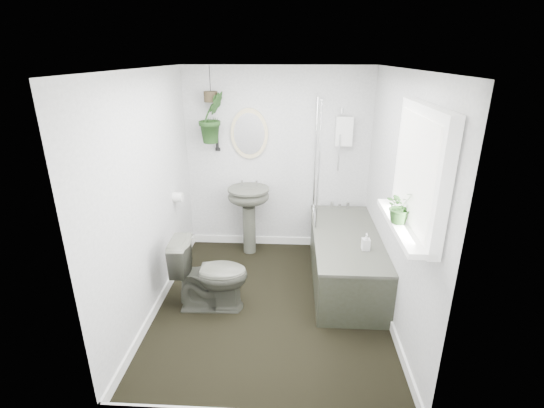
{
  "coord_description": "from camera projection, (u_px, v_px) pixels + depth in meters",
  "views": [
    {
      "loc": [
        0.2,
        -3.42,
        2.41
      ],
      "look_at": [
        0.0,
        0.15,
        1.05
      ],
      "focal_mm": 26.0,
      "sensor_mm": 36.0,
      "label": 1
    }
  ],
  "objects": [
    {
      "name": "floor",
      "position": [
        271.0,
        305.0,
        4.06
      ],
      "size": [
        2.3,
        2.8,
        0.02
      ],
      "primitive_type": "cube",
      "color": "black",
      "rests_on": "ground"
    },
    {
      "name": "ceiling",
      "position": [
        271.0,
        68.0,
        3.24
      ],
      "size": [
        2.3,
        2.8,
        0.02
      ],
      "primitive_type": "cube",
      "color": "white",
      "rests_on": "ground"
    },
    {
      "name": "wall_back",
      "position": [
        278.0,
        161.0,
        4.97
      ],
      "size": [
        2.3,
        0.02,
        2.3
      ],
      "primitive_type": "cube",
      "color": "silver",
      "rests_on": "ground"
    },
    {
      "name": "wall_front",
      "position": [
        257.0,
        282.0,
        2.34
      ],
      "size": [
        2.3,
        0.02,
        2.3
      ],
      "primitive_type": "cube",
      "color": "silver",
      "rests_on": "ground"
    },
    {
      "name": "wall_left",
      "position": [
        149.0,
        197.0,
        3.71
      ],
      "size": [
        0.02,
        2.8,
        2.3
      ],
      "primitive_type": "cube",
      "color": "silver",
      "rests_on": "ground"
    },
    {
      "name": "wall_right",
      "position": [
        398.0,
        202.0,
        3.59
      ],
      "size": [
        0.02,
        2.8,
        2.3
      ],
      "primitive_type": "cube",
      "color": "silver",
      "rests_on": "ground"
    },
    {
      "name": "skirting",
      "position": [
        271.0,
        300.0,
        4.04
      ],
      "size": [
        2.3,
        2.8,
        0.1
      ],
      "primitive_type": "cube",
      "color": "white",
      "rests_on": "floor"
    },
    {
      "name": "bathtub",
      "position": [
        345.0,
        258.0,
        4.38
      ],
      "size": [
        0.72,
        1.72,
        0.58
      ],
      "primitive_type": null,
      "color": "#43453B",
      "rests_on": "floor"
    },
    {
      "name": "bath_screen",
      "position": [
        317.0,
        160.0,
        4.5
      ],
      "size": [
        0.04,
        0.72,
        1.4
      ],
      "primitive_type": null,
      "color": "silver",
      "rests_on": "bathtub"
    },
    {
      "name": "shower_box",
      "position": [
        344.0,
        131.0,
        4.72
      ],
      "size": [
        0.2,
        0.1,
        0.35
      ],
      "primitive_type": "cube",
      "color": "white",
      "rests_on": "wall_back"
    },
    {
      "name": "oval_mirror",
      "position": [
        249.0,
        134.0,
        4.82
      ],
      "size": [
        0.46,
        0.03,
        0.62
      ],
      "primitive_type": "ellipsoid",
      "color": "beige",
      "rests_on": "wall_back"
    },
    {
      "name": "wall_sconce",
      "position": [
        217.0,
        142.0,
        4.87
      ],
      "size": [
        0.04,
        0.04,
        0.22
      ],
      "primitive_type": "cylinder",
      "color": "black",
      "rests_on": "wall_back"
    },
    {
      "name": "toilet_roll_holder",
      "position": [
        178.0,
        197.0,
        4.45
      ],
      "size": [
        0.11,
        0.11,
        0.11
      ],
      "primitive_type": "cylinder",
      "rotation": [
        0.0,
        1.57,
        0.0
      ],
      "color": "white",
      "rests_on": "wall_left"
    },
    {
      "name": "window_recess",
      "position": [
        420.0,
        170.0,
        2.76
      ],
      "size": [
        0.08,
        1.0,
        0.9
      ],
      "primitive_type": "cube",
      "color": "white",
      "rests_on": "wall_right"
    },
    {
      "name": "window_sill",
      "position": [
        403.0,
        225.0,
        2.92
      ],
      "size": [
        0.18,
        1.0,
        0.04
      ],
      "primitive_type": "cube",
      "color": "white",
      "rests_on": "wall_right"
    },
    {
      "name": "window_blinds",
      "position": [
        414.0,
        170.0,
        2.77
      ],
      "size": [
        0.01,
        0.86,
        0.76
      ],
      "primitive_type": "cube",
      "color": "white",
      "rests_on": "wall_right"
    },
    {
      "name": "toilet",
      "position": [
        210.0,
        274.0,
        3.9
      ],
      "size": [
        0.75,
        0.44,
        0.75
      ],
      "primitive_type": "imported",
      "rotation": [
        0.0,
        0.0,
        1.61
      ],
      "color": "#43453B",
      "rests_on": "floor"
    },
    {
      "name": "pedestal_sink",
      "position": [
        249.0,
        220.0,
        5.0
      ],
      "size": [
        0.57,
        0.51,
        0.88
      ],
      "primitive_type": null,
      "rotation": [
        0.0,
        0.0,
        0.15
      ],
      "color": "#43453B",
      "rests_on": "floor"
    },
    {
      "name": "sill_plant",
      "position": [
        401.0,
        206.0,
        2.87
      ],
      "size": [
        0.29,
        0.27,
        0.25
      ],
      "primitive_type": "imported",
      "rotation": [
        0.0,
        0.0,
        0.41
      ],
      "color": "black",
      "rests_on": "window_sill"
    },
    {
      "name": "hanging_plant",
      "position": [
        212.0,
        117.0,
        4.66
      ],
      "size": [
        0.42,
        0.42,
        0.6
      ],
      "primitive_type": "imported",
      "rotation": [
        0.0,
        0.0,
        0.75
      ],
      "color": "black",
      "rests_on": "ceiling"
    },
    {
      "name": "soap_bottle",
      "position": [
        366.0,
        242.0,
        3.92
      ],
      "size": [
        0.08,
        0.08,
        0.17
      ],
      "primitive_type": "imported",
      "rotation": [
        0.0,
        0.0,
        0.03
      ],
      "color": "#353031",
      "rests_on": "bathtub"
    },
    {
      "name": "hanging_pot",
      "position": [
        211.0,
        97.0,
        4.57
      ],
      "size": [
        0.16,
        0.16,
        0.12
      ],
      "primitive_type": "cylinder",
      "color": "#332A1A",
      "rests_on": "ceiling"
    }
  ]
}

